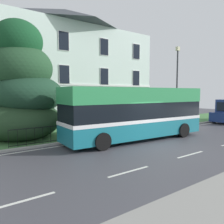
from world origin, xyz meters
TOP-DOWN VIEW (x-y plane):
  - ground_plane at (0.00, 0.95)m, footprint 60.00×56.00m
  - georgian_townhouse at (1.25, 14.96)m, footprint 17.82×8.62m
  - iron_verge_railing at (1.25, 4.40)m, footprint 16.60×0.04m
  - evergreen_tree at (-5.62, 6.81)m, footprint 5.12×5.01m
  - single_decker_bus at (0.24, 2.38)m, footprint 9.93×2.97m
  - street_lamp_post at (7.96, 5.19)m, footprint 0.36×0.24m
  - litter_bin at (0.70, 5.24)m, footprint 0.45×0.45m

SIDE VIEW (x-z plane):
  - ground_plane at x=0.00m, z-range -0.11..0.07m
  - iron_verge_railing at x=1.25m, z-range 0.14..1.11m
  - litter_bin at x=0.70m, z-range 0.12..1.22m
  - single_decker_bus at x=0.24m, z-range 0.08..3.43m
  - evergreen_tree at x=-5.62m, z-range -0.64..7.04m
  - street_lamp_post at x=7.96m, z-range 0.62..7.79m
  - georgian_townhouse at x=1.25m, z-range 0.16..12.10m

